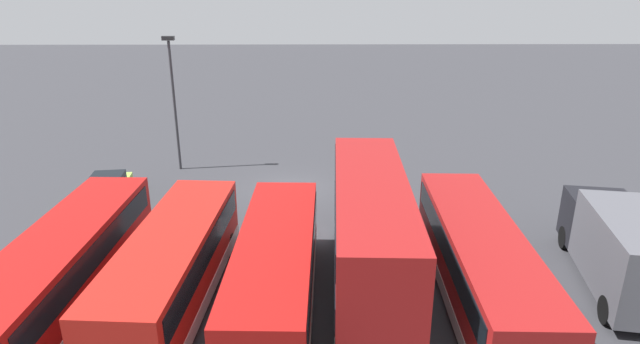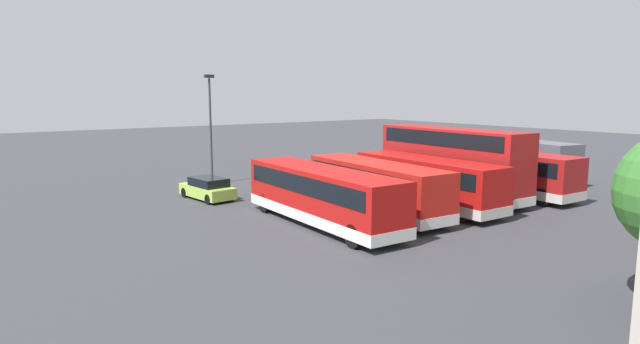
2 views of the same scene
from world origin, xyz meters
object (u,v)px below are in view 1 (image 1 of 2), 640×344
at_px(bus_single_deck_fourth, 173,266).
at_px(car_hatchback_silver, 107,190).
at_px(bus_double_decker_second, 370,235).
at_px(lamp_post_tall, 174,94).
at_px(bus_single_deck_near_end, 480,263).
at_px(bus_single_deck_fifth, 63,269).
at_px(bus_single_deck_third, 276,271).
at_px(waste_bin_yellow, 282,208).
at_px(box_truck_blue, 622,246).

bearing_deg(bus_single_deck_fourth, car_hatchback_silver, -57.84).
relative_size(bus_double_decker_second, lamp_post_tall, 1.34).
distance_m(bus_double_decker_second, car_hatchback_silver, 15.84).
bearing_deg(bus_single_deck_near_end, car_hatchback_silver, -29.06).
distance_m(bus_single_deck_fourth, car_hatchback_silver, 11.29).
bearing_deg(lamp_post_tall, car_hatchback_silver, 63.48).
distance_m(bus_double_decker_second, lamp_post_tall, 17.64).
xyz_separation_m(bus_single_deck_near_end, bus_single_deck_fifth, (14.80, 0.24, -0.00)).
relative_size(bus_single_deck_third, car_hatchback_silver, 2.34).
height_order(bus_single_deck_fifth, lamp_post_tall, lamp_post_tall).
xyz_separation_m(bus_double_decker_second, car_hatchback_silver, (13.05, -8.82, -1.75)).
bearing_deg(bus_single_deck_third, bus_double_decker_second, -162.62).
distance_m(car_hatchback_silver, lamp_post_tall, 7.09).
xyz_separation_m(bus_double_decker_second, waste_bin_yellow, (3.64, -6.90, -1.97)).
xyz_separation_m(bus_double_decker_second, bus_single_deck_fourth, (7.06, 0.71, -0.83)).
bearing_deg(bus_single_deck_near_end, box_truck_blue, -169.68).
relative_size(bus_single_deck_third, bus_single_deck_fourth, 1.01).
xyz_separation_m(bus_single_deck_near_end, car_hatchback_silver, (16.95, -9.42, -0.92)).
distance_m(bus_single_deck_fourth, waste_bin_yellow, 8.42).
xyz_separation_m(box_truck_blue, lamp_post_tall, (20.04, -13.60, 3.04)).
xyz_separation_m(bus_single_deck_third, waste_bin_yellow, (0.25, -7.96, -1.14)).
bearing_deg(box_truck_blue, car_hatchback_silver, -20.31).
xyz_separation_m(box_truck_blue, waste_bin_yellow, (13.24, -6.46, -1.23)).
bearing_deg(waste_bin_yellow, car_hatchback_silver, -11.53).
bearing_deg(bus_single_deck_fourth, bus_single_deck_near_end, -179.45).
xyz_separation_m(bus_single_deck_third, car_hatchback_silver, (9.66, -9.88, -0.92)).
bearing_deg(bus_single_deck_fourth, waste_bin_yellow, -114.21).
distance_m(bus_double_decker_second, waste_bin_yellow, 8.05).
height_order(bus_single_deck_fourth, lamp_post_tall, lamp_post_tall).
relative_size(bus_single_deck_near_end, box_truck_blue, 1.47).
height_order(bus_single_deck_near_end, bus_single_deck_fourth, same).
relative_size(bus_single_deck_near_end, bus_single_deck_fourth, 1.12).
relative_size(bus_single_deck_third, box_truck_blue, 1.32).
xyz_separation_m(bus_double_decker_second, box_truck_blue, (-9.60, -0.44, -0.74)).
bearing_deg(bus_double_decker_second, box_truck_blue, -177.39).
bearing_deg(bus_single_deck_third, lamp_post_tall, -64.93).
height_order(lamp_post_tall, waste_bin_yellow, lamp_post_tall).
xyz_separation_m(bus_single_deck_fifth, box_truck_blue, (-20.49, -1.27, 0.08)).
bearing_deg(bus_double_decker_second, lamp_post_tall, -53.34).
height_order(car_hatchback_silver, lamp_post_tall, lamp_post_tall).
bearing_deg(bus_single_deck_third, car_hatchback_silver, -45.63).
bearing_deg(waste_bin_yellow, bus_single_deck_fourth, 65.79).
height_order(bus_single_deck_near_end, car_hatchback_silver, bus_single_deck_near_end).
relative_size(bus_double_decker_second, bus_single_deck_fifth, 0.96).
xyz_separation_m(bus_single_deck_third, bus_single_deck_fourth, (3.67, -0.35, -0.00)).
distance_m(bus_single_deck_near_end, bus_double_decker_second, 4.04).
relative_size(bus_single_deck_near_end, bus_single_deck_fifth, 1.01).
height_order(box_truck_blue, waste_bin_yellow, box_truck_blue).
relative_size(bus_single_deck_third, lamp_post_tall, 1.27).
distance_m(bus_single_deck_fifth, car_hatchback_silver, 9.93).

